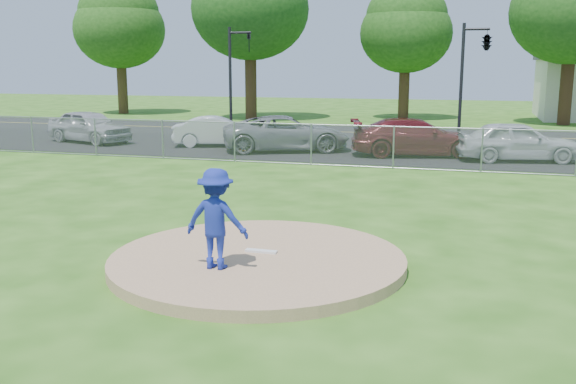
{
  "coord_description": "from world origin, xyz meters",
  "views": [
    {
      "loc": [
        3.66,
        -10.68,
        3.61
      ],
      "look_at": [
        0.0,
        2.0,
        1.0
      ],
      "focal_mm": 40.0,
      "sensor_mm": 36.0,
      "label": 1
    }
  ],
  "objects_px": {
    "traffic_cone": "(243,145)",
    "pitcher": "(216,219)",
    "traffic_signal_center": "(484,44)",
    "parked_car_pearl": "(517,141)",
    "tree_center": "(406,22)",
    "parked_car_gray": "(286,133)",
    "traffic_signal_left": "(234,70)",
    "tree_far_left": "(119,18)",
    "parked_car_silver": "(89,126)",
    "parked_car_darkred": "(415,137)",
    "parked_car_white": "(218,131)"
  },
  "relations": [
    {
      "from": "tree_far_left",
      "to": "traffic_signal_left",
      "type": "height_order",
      "value": "tree_far_left"
    },
    {
      "from": "tree_far_left",
      "to": "traffic_signal_left",
      "type": "bearing_deg",
      "value": -39.73
    },
    {
      "from": "pitcher",
      "to": "tree_far_left",
      "type": "bearing_deg",
      "value": -55.82
    },
    {
      "from": "parked_car_pearl",
      "to": "tree_center",
      "type": "bearing_deg",
      "value": 6.97
    },
    {
      "from": "tree_center",
      "to": "traffic_signal_center",
      "type": "height_order",
      "value": "tree_center"
    },
    {
      "from": "traffic_signal_left",
      "to": "parked_car_pearl",
      "type": "height_order",
      "value": "traffic_signal_left"
    },
    {
      "from": "tree_center",
      "to": "parked_car_silver",
      "type": "bearing_deg",
      "value": -125.33
    },
    {
      "from": "parked_car_white",
      "to": "traffic_signal_left",
      "type": "bearing_deg",
      "value": -4.88
    },
    {
      "from": "parked_car_silver",
      "to": "pitcher",
      "type": "bearing_deg",
      "value": -123.19
    },
    {
      "from": "tree_center",
      "to": "parked_car_pearl",
      "type": "height_order",
      "value": "tree_center"
    },
    {
      "from": "tree_far_left",
      "to": "parked_car_silver",
      "type": "distance_m",
      "value": 19.97
    },
    {
      "from": "parked_car_pearl",
      "to": "parked_car_white",
      "type": "bearing_deg",
      "value": 73.4
    },
    {
      "from": "parked_car_gray",
      "to": "parked_car_darkred",
      "type": "distance_m",
      "value": 5.45
    },
    {
      "from": "pitcher",
      "to": "parked_car_darkred",
      "type": "height_order",
      "value": "pitcher"
    },
    {
      "from": "parked_car_white",
      "to": "traffic_signal_center",
      "type": "bearing_deg",
      "value": -81.43
    },
    {
      "from": "tree_center",
      "to": "pitcher",
      "type": "height_order",
      "value": "tree_center"
    },
    {
      "from": "tree_center",
      "to": "tree_far_left",
      "type": "bearing_deg",
      "value": -177.27
    },
    {
      "from": "traffic_signal_left",
      "to": "parked_car_gray",
      "type": "xyz_separation_m",
      "value": [
        4.77,
        -6.44,
        -2.6
      ]
    },
    {
      "from": "pitcher",
      "to": "traffic_cone",
      "type": "bearing_deg",
      "value": -69.72
    },
    {
      "from": "tree_center",
      "to": "traffic_signal_center",
      "type": "xyz_separation_m",
      "value": [
        4.97,
        -12.0,
        -1.86
      ]
    },
    {
      "from": "parked_car_pearl",
      "to": "tree_far_left",
      "type": "bearing_deg",
      "value": 45.27
    },
    {
      "from": "tree_center",
      "to": "traffic_signal_left",
      "type": "relative_size",
      "value": 1.76
    },
    {
      "from": "traffic_signal_center",
      "to": "parked_car_gray",
      "type": "distance_m",
      "value": 10.94
    },
    {
      "from": "tree_center",
      "to": "parked_car_darkred",
      "type": "xyz_separation_m",
      "value": [
        2.45,
        -18.46,
        -5.71
      ]
    },
    {
      "from": "traffic_signal_left",
      "to": "parked_car_darkred",
      "type": "height_order",
      "value": "traffic_signal_left"
    },
    {
      "from": "traffic_signal_left",
      "to": "parked_car_gray",
      "type": "height_order",
      "value": "traffic_signal_left"
    },
    {
      "from": "traffic_signal_left",
      "to": "parked_car_pearl",
      "type": "xyz_separation_m",
      "value": [
        14.08,
        -6.87,
        -2.59
      ]
    },
    {
      "from": "tree_far_left",
      "to": "traffic_signal_left",
      "type": "relative_size",
      "value": 1.92
    },
    {
      "from": "parked_car_darkred",
      "to": "pitcher",
      "type": "bearing_deg",
      "value": 158.8
    },
    {
      "from": "traffic_signal_center",
      "to": "parked_car_darkred",
      "type": "bearing_deg",
      "value": -111.31
    },
    {
      "from": "pitcher",
      "to": "parked_car_gray",
      "type": "height_order",
      "value": "pitcher"
    },
    {
      "from": "traffic_signal_left",
      "to": "parked_car_pearl",
      "type": "relative_size",
      "value": 1.25
    },
    {
      "from": "pitcher",
      "to": "parked_car_silver",
      "type": "relative_size",
      "value": 0.38
    },
    {
      "from": "tree_far_left",
      "to": "parked_car_darkred",
      "type": "relative_size",
      "value": 2.08
    },
    {
      "from": "traffic_cone",
      "to": "pitcher",
      "type": "bearing_deg",
      "value": -71.43
    },
    {
      "from": "parked_car_gray",
      "to": "parked_car_pearl",
      "type": "xyz_separation_m",
      "value": [
        9.32,
        -0.43,
        0.01
      ]
    },
    {
      "from": "parked_car_white",
      "to": "parked_car_darkred",
      "type": "distance_m",
      "value": 8.88
    },
    {
      "from": "traffic_cone",
      "to": "parked_car_darkred",
      "type": "bearing_deg",
      "value": 6.58
    },
    {
      "from": "parked_car_darkred",
      "to": "parked_car_pearl",
      "type": "bearing_deg",
      "value": -110.67
    },
    {
      "from": "tree_far_left",
      "to": "parked_car_pearl",
      "type": "relative_size",
      "value": 2.4
    },
    {
      "from": "tree_far_left",
      "to": "parked_car_gray",
      "type": "bearing_deg",
      "value": -44.09
    },
    {
      "from": "traffic_signal_center",
      "to": "traffic_cone",
      "type": "distance_m",
      "value": 12.82
    },
    {
      "from": "traffic_cone",
      "to": "parked_car_darkred",
      "type": "height_order",
      "value": "parked_car_darkred"
    },
    {
      "from": "pitcher",
      "to": "parked_car_pearl",
      "type": "distance_m",
      "value": 17.02
    },
    {
      "from": "tree_center",
      "to": "traffic_signal_center",
      "type": "distance_m",
      "value": 13.12
    },
    {
      "from": "tree_center",
      "to": "parked_car_gray",
      "type": "bearing_deg",
      "value": -99.23
    },
    {
      "from": "traffic_signal_center",
      "to": "tree_far_left",
      "type": "bearing_deg",
      "value": 157.04
    },
    {
      "from": "traffic_signal_center",
      "to": "parked_car_white",
      "type": "height_order",
      "value": "traffic_signal_center"
    },
    {
      "from": "tree_far_left",
      "to": "parked_car_white",
      "type": "height_order",
      "value": "tree_far_left"
    },
    {
      "from": "traffic_signal_center",
      "to": "parked_car_white",
      "type": "xyz_separation_m",
      "value": [
        -11.37,
        -5.74,
        -3.94
      ]
    }
  ]
}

